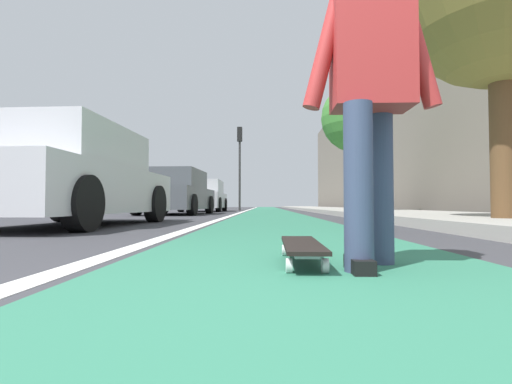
{
  "coord_description": "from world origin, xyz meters",
  "views": [
    {
      "loc": [
        -1.06,
        0.21,
        0.32
      ],
      "look_at": [
        8.33,
        0.43,
        0.64
      ],
      "focal_mm": 26.24,
      "sensor_mm": 36.0,
      "label": 1
    }
  ],
  "objects_px": {
    "skateboard": "(302,246)",
    "street_tree_mid": "(356,118)",
    "parked_car_mid": "(176,193)",
    "parked_car_far": "(204,197)",
    "parked_car_near": "(70,178)",
    "traffic_light": "(240,153)",
    "skater_person": "(371,87)"
  },
  "relations": [
    {
      "from": "parked_car_mid",
      "to": "street_tree_mid",
      "type": "relative_size",
      "value": 0.93
    },
    {
      "from": "parked_car_mid",
      "to": "parked_car_far",
      "type": "distance_m",
      "value": 5.52
    },
    {
      "from": "parked_car_mid",
      "to": "parked_car_far",
      "type": "height_order",
      "value": "parked_car_far"
    },
    {
      "from": "parked_car_far",
      "to": "traffic_light",
      "type": "bearing_deg",
      "value": -28.43
    },
    {
      "from": "traffic_light",
      "to": "skater_person",
      "type": "bearing_deg",
      "value": -174.13
    },
    {
      "from": "street_tree_mid",
      "to": "parked_car_far",
      "type": "bearing_deg",
      "value": 52.25
    },
    {
      "from": "parked_car_mid",
      "to": "traffic_light",
      "type": "xyz_separation_m",
      "value": [
        8.33,
        -1.57,
        2.49
      ]
    },
    {
      "from": "parked_car_near",
      "to": "skateboard",
      "type": "bearing_deg",
      "value": -138.12
    },
    {
      "from": "traffic_light",
      "to": "parked_car_far",
      "type": "bearing_deg",
      "value": 151.57
    },
    {
      "from": "skateboard",
      "to": "traffic_light",
      "type": "distance_m",
      "value": 19.0
    },
    {
      "from": "parked_car_far",
      "to": "parked_car_mid",
      "type": "bearing_deg",
      "value": 179.45
    },
    {
      "from": "traffic_light",
      "to": "parked_car_mid",
      "type": "bearing_deg",
      "value": 169.3
    },
    {
      "from": "parked_car_far",
      "to": "parked_car_near",
      "type": "bearing_deg",
      "value": 179.62
    },
    {
      "from": "parked_car_mid",
      "to": "parked_car_far",
      "type": "xyz_separation_m",
      "value": [
        5.52,
        -0.05,
        0.01
      ]
    },
    {
      "from": "skateboard",
      "to": "parked_car_near",
      "type": "height_order",
      "value": "parked_car_near"
    },
    {
      "from": "skateboard",
      "to": "skater_person",
      "type": "relative_size",
      "value": 0.51
    },
    {
      "from": "skateboard",
      "to": "traffic_light",
      "type": "bearing_deg",
      "value": 4.86
    },
    {
      "from": "parked_car_near",
      "to": "parked_car_far",
      "type": "relative_size",
      "value": 0.95
    },
    {
      "from": "skateboard",
      "to": "street_tree_mid",
      "type": "relative_size",
      "value": 0.18
    },
    {
      "from": "skateboard",
      "to": "street_tree_mid",
      "type": "bearing_deg",
      "value": -15.32
    },
    {
      "from": "skateboard",
      "to": "parked_car_near",
      "type": "xyz_separation_m",
      "value": [
        3.56,
        3.19,
        0.63
      ]
    },
    {
      "from": "parked_car_near",
      "to": "parked_car_mid",
      "type": "relative_size",
      "value": 0.97
    },
    {
      "from": "parked_car_near",
      "to": "traffic_light",
      "type": "relative_size",
      "value": 0.9
    },
    {
      "from": "skater_person",
      "to": "parked_car_far",
      "type": "xyz_separation_m",
      "value": [
        16.02,
        3.46,
        -0.22
      ]
    },
    {
      "from": "skateboard",
      "to": "parked_car_far",
      "type": "bearing_deg",
      "value": 11.09
    },
    {
      "from": "skateboard",
      "to": "parked_car_mid",
      "type": "distance_m",
      "value": 10.84
    },
    {
      "from": "parked_car_near",
      "to": "street_tree_mid",
      "type": "xyz_separation_m",
      "value": [
        7.54,
        -6.23,
        2.65
      ]
    },
    {
      "from": "skateboard",
      "to": "traffic_light",
      "type": "xyz_separation_m",
      "value": [
        18.68,
        1.59,
        3.11
      ]
    },
    {
      "from": "skateboard",
      "to": "parked_car_near",
      "type": "distance_m",
      "value": 4.82
    },
    {
      "from": "parked_car_near",
      "to": "parked_car_mid",
      "type": "height_order",
      "value": "parked_car_near"
    },
    {
      "from": "skater_person",
      "to": "parked_car_near",
      "type": "bearing_deg",
      "value": 43.65
    },
    {
      "from": "skater_person",
      "to": "parked_car_mid",
      "type": "height_order",
      "value": "skater_person"
    }
  ]
}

